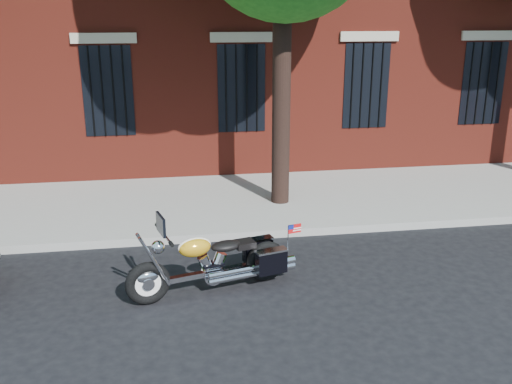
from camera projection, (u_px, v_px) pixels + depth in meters
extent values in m
plane|color=black|center=(285.00, 269.00, 9.03)|extent=(120.00, 120.00, 0.00)
cube|color=gray|center=(269.00, 233.00, 10.31)|extent=(40.00, 0.16, 0.15)
cube|color=gray|center=(253.00, 200.00, 12.08)|extent=(40.00, 3.60, 0.15)
cube|color=black|center=(241.00, 88.00, 13.17)|extent=(1.10, 0.14, 2.00)
cube|color=#B2A893|center=(241.00, 37.00, 12.80)|extent=(1.40, 0.20, 0.22)
cylinder|color=black|center=(242.00, 89.00, 13.10)|extent=(0.04, 0.04, 2.00)
cylinder|color=black|center=(282.00, 87.00, 11.08)|extent=(0.36, 0.36, 5.00)
torus|color=black|center=(148.00, 283.00, 7.86)|extent=(0.65, 0.30, 0.63)
torus|color=black|center=(266.00, 261.00, 8.55)|extent=(0.65, 0.30, 0.63)
cylinder|color=white|center=(148.00, 283.00, 7.86)|extent=(0.47, 0.18, 0.47)
cylinder|color=white|center=(266.00, 261.00, 8.55)|extent=(0.47, 0.18, 0.47)
ellipsoid|color=white|center=(147.00, 277.00, 7.83)|extent=(0.35, 0.20, 0.18)
ellipsoid|color=#F5AB1B|center=(266.00, 254.00, 8.51)|extent=(0.36, 0.21, 0.18)
cube|color=white|center=(209.00, 273.00, 8.21)|extent=(1.40, 0.45, 0.08)
cylinder|color=white|center=(213.00, 274.00, 8.23)|extent=(0.34, 0.24, 0.30)
cylinder|color=white|center=(247.00, 272.00, 8.26)|extent=(1.17, 0.38, 0.09)
ellipsoid|color=#F5AB1B|center=(195.00, 247.00, 8.00)|extent=(0.52, 0.38, 0.27)
ellipsoid|color=black|center=(226.00, 246.00, 8.20)|extent=(0.51, 0.38, 0.15)
cube|color=black|center=(258.00, 249.00, 8.72)|extent=(0.48, 0.26, 0.36)
cube|color=black|center=(271.00, 262.00, 8.29)|extent=(0.48, 0.26, 0.36)
cylinder|color=white|center=(164.00, 234.00, 7.75)|extent=(0.22, 0.72, 0.03)
sphere|color=white|center=(158.00, 247.00, 7.77)|extent=(0.23, 0.23, 0.19)
cube|color=black|center=(161.00, 224.00, 7.69)|extent=(0.13, 0.38, 0.26)
cube|color=red|center=(295.00, 229.00, 8.25)|extent=(0.20, 0.07, 0.13)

